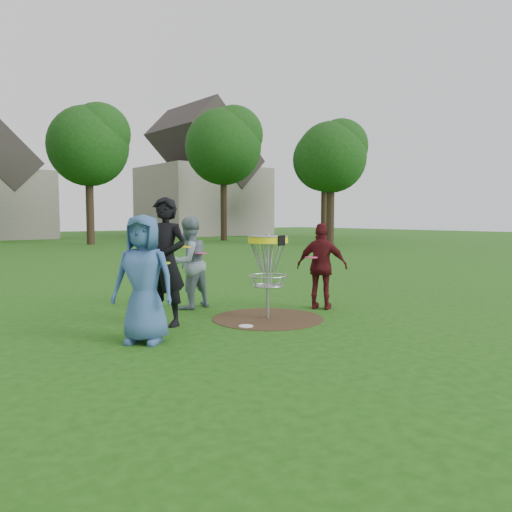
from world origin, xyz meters
TOP-DOWN VIEW (x-y plane):
  - ground at (0.00, 0.00)m, footprint 100.00×100.00m
  - dirt_patch at (0.00, 0.00)m, footprint 1.80×1.80m
  - player_blue at (-2.25, -0.13)m, footprint 0.94×0.97m
  - player_black at (-1.51, 0.61)m, footprint 0.72×0.84m
  - player_grey at (-0.50, 1.59)m, footprint 0.88×0.74m
  - player_maroon at (1.29, 0.02)m, footprint 0.80×0.96m
  - disc_on_grass at (-0.65, -0.25)m, footprint 0.22×0.22m
  - disc_golf_basket at (0.00, -0.00)m, footprint 0.66×0.67m
  - held_discs at (-0.66, 0.43)m, footprint 3.20×1.66m
  - house_row at (4.78, 33.07)m, footprint 44.50×10.65m

SIDE VIEW (x-z plane):
  - ground at x=0.00m, z-range 0.00..0.00m
  - dirt_patch at x=0.00m, z-range 0.00..0.01m
  - disc_on_grass at x=-0.65m, z-range 0.00..0.02m
  - player_maroon at x=1.29m, z-range 0.00..1.54m
  - player_grey at x=-0.50m, z-range 0.00..1.64m
  - player_blue at x=-2.25m, z-range 0.00..1.68m
  - player_black at x=-1.51m, z-range 0.00..1.94m
  - disc_golf_basket at x=0.00m, z-range 0.33..1.71m
  - held_discs at x=-0.66m, z-range 0.91..1.18m
  - house_row at x=4.78m, z-range -1.67..9.95m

